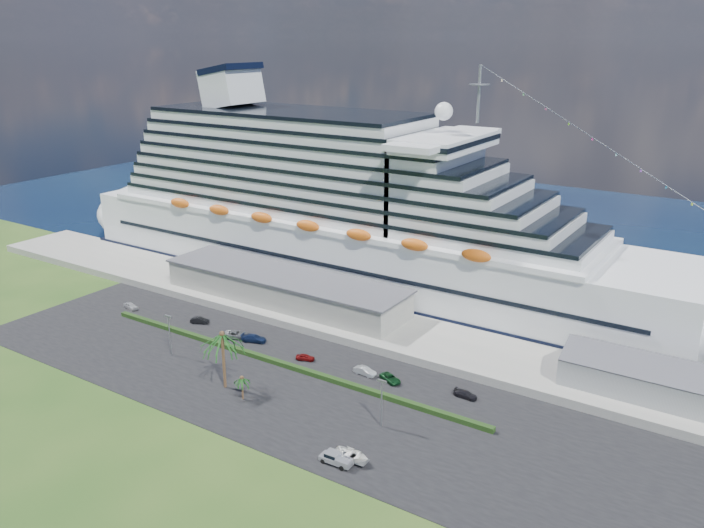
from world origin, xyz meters
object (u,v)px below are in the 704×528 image
Objects in this scene: parked_car_3 at (254,338)px; pickup_truck at (336,458)px; cruise_ship at (354,217)px; boat_trailer at (352,455)px.

pickup_truck is at bearing -143.04° from parked_car_3.
parked_car_3 is at bearing 145.73° from pickup_truck.
cruise_ship is at bearing -14.46° from parked_car_3.
boat_trailer is at bearing -140.12° from parked_car_3.
cruise_ship reaches higher than pickup_truck.
boat_trailer is (1.65, 1.73, 0.21)m from pickup_truck.
cruise_ship is 81.41m from pickup_truck.
cruise_ship reaches higher than parked_car_3.
cruise_ship reaches higher than boat_trailer.
parked_car_3 is at bearing 148.64° from boat_trailer.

